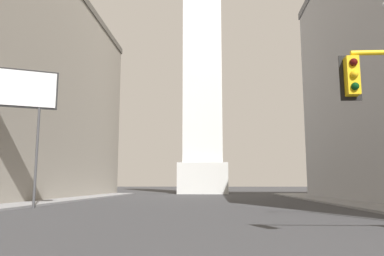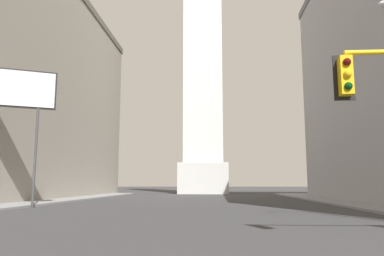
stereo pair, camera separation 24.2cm
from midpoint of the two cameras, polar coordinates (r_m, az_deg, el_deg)
name	(u,v)px [view 1 (the left image)]	position (r m, az deg, el deg)	size (l,w,h in m)	color
obelisk	(203,33)	(68.19, 1.52, 14.34)	(8.07, 8.07, 58.58)	silver
billboard_sign	(2,91)	(28.85, -27.18, 5.02)	(6.59, 3.07, 9.59)	#3F3F42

